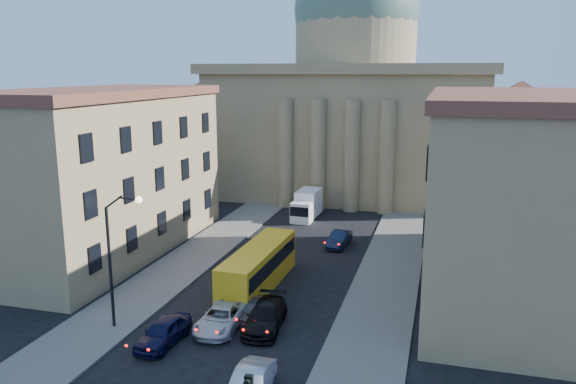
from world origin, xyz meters
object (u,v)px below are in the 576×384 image
(street_lamp, at_px, (116,250))
(city_bus, at_px, (258,266))
(car_left_near, at_px, (163,332))
(car_right_near, at_px, (250,383))
(box_truck, at_px, (307,205))

(street_lamp, distance_m, city_bus, 11.62)
(city_bus, bearing_deg, street_lamp, -122.43)
(car_left_near, height_order, city_bus, city_bus)
(street_lamp, distance_m, car_left_near, 5.85)
(car_right_near, distance_m, city_bus, 14.83)
(car_left_near, xyz_separation_m, box_truck, (1.22, 31.11, 0.68))
(street_lamp, xyz_separation_m, box_truck, (4.79, 30.02, -3.82))
(car_left_near, bearing_deg, box_truck, 90.79)
(car_left_near, bearing_deg, car_right_near, -26.48)
(car_left_near, distance_m, box_truck, 31.14)
(street_lamp, relative_size, car_left_near, 1.92)
(city_bus, height_order, box_truck, city_bus)
(city_bus, bearing_deg, box_truck, 95.28)
(street_lamp, relative_size, city_bus, 0.79)
(car_right_near, xyz_separation_m, box_truck, (-5.67, 35.02, 0.72))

